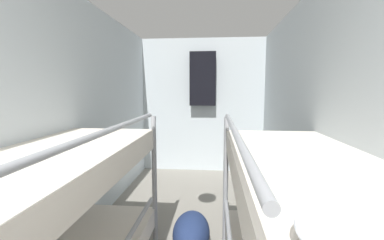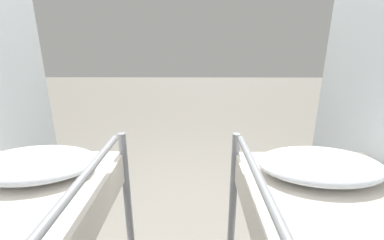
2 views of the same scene
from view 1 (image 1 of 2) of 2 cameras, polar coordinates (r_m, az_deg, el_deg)
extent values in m
cube|color=silver|center=(2.50, -26.41, -0.27)|extent=(0.06, 4.88, 2.32)
cube|color=silver|center=(2.30, 27.29, -0.85)|extent=(0.06, 4.88, 2.32)
cube|color=silver|center=(4.54, 2.39, 3.20)|extent=(2.24, 0.06, 2.32)
cylinder|color=gray|center=(2.41, -8.33, -13.54)|extent=(0.04, 0.04, 1.21)
cube|color=silver|center=(1.61, -30.05, -9.73)|extent=(0.74, 1.93, 0.17)
cylinder|color=gray|center=(1.38, -17.94, -2.21)|extent=(0.03, 1.64, 0.03)
cylinder|color=gray|center=(2.35, 7.48, -14.06)|extent=(0.04, 0.04, 1.21)
cube|color=silver|center=(1.40, 24.94, -11.74)|extent=(0.74, 1.93, 0.17)
cylinder|color=gray|center=(1.27, 9.58, -2.70)|extent=(0.03, 1.64, 0.03)
ellipsoid|color=navy|center=(2.51, -0.16, -23.75)|extent=(0.33, 0.53, 0.33)
cube|color=black|center=(4.39, 2.41, 9.12)|extent=(0.44, 0.12, 0.90)
camera|label=2|loc=(1.69, -5.51, 16.06)|focal=24.00mm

